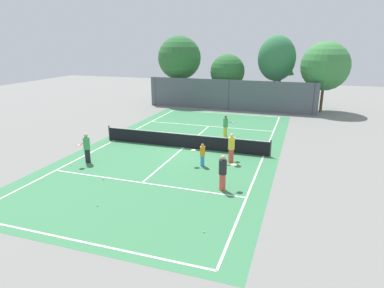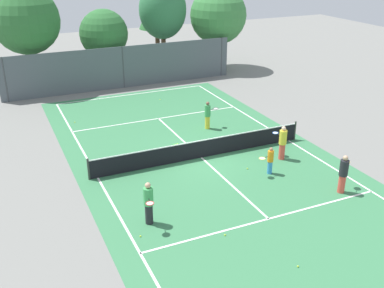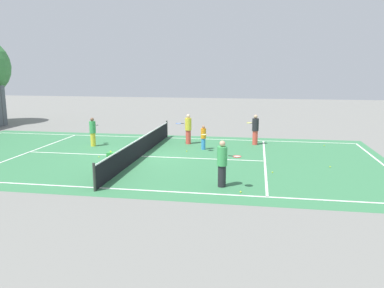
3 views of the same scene
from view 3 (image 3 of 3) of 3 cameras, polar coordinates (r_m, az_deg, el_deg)
The scene contains 15 objects.
ground_plane at distance 20.40m, azimuth -7.55°, elevation -1.83°, with size 80.00×80.00×0.00m, color slate.
court_surface at distance 20.40m, azimuth -7.55°, elevation -1.82°, with size 13.00×25.00×0.01m.
tennis_net at distance 20.29m, azimuth -7.58°, elevation -0.42°, with size 11.90×0.10×1.10m.
player_0 at distance 23.44m, azimuth -14.49°, elevation 1.80°, with size 0.94×0.42×1.70m.
player_1 at distance 23.45m, azimuth 9.35°, elevation 2.16°, with size 0.89×0.80×1.82m.
player_2 at distance 14.95m, azimuth 4.52°, elevation -2.86°, with size 0.54×0.97×1.84m.
player_3 at distance 23.37m, azimuth -0.58°, elevation 2.28°, with size 0.45×0.97×1.82m.
player_4 at distance 21.77m, azimuth 1.70°, elevation 1.02°, with size 0.88×0.43×1.38m.
ball_crate at distance 19.99m, azimuth -11.84°, elevation -1.71°, with size 0.37×0.39×0.43m.
tennis_ball_0 at distance 21.32m, azimuth -0.79°, elevation -1.07°, with size 0.07×0.07×0.07m, color #CCE533.
tennis_ball_2 at distance 20.55m, azimuth -13.61°, elevation -1.86°, with size 0.07×0.07×0.07m, color #CCE533.
tennis_ball_3 at distance 24.20m, azimuth 18.99°, elevation -0.20°, with size 0.07×0.07×0.07m, color #CCE533.
tennis_ball_4 at distance 17.42m, azimuth 11.82°, elevation -4.12°, with size 0.07×0.07×0.07m, color #CCE533.
tennis_ball_5 at distance 14.55m, azimuth 7.22°, elevation -7.05°, with size 0.07×0.07×0.07m, color #CCE533.
tennis_ball_7 at distance 19.11m, azimuth 19.77°, elevation -3.20°, with size 0.07×0.07×0.07m, color #CCE533.
Camera 3 is at (-18.97, -5.93, 4.58)m, focal length 36.01 mm.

